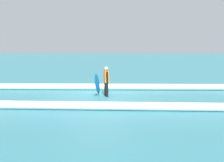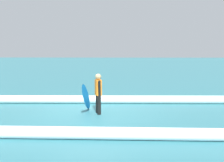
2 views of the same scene
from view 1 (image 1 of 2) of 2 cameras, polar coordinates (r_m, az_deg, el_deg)
name	(u,v)px [view 1 (image 1 of 2)]	position (r m, az deg, el deg)	size (l,w,h in m)	color
ground_plane	(99,97)	(12.66, -2.80, -3.49)	(171.21, 171.21, 0.00)	#2F707B
surfer	(106,80)	(12.62, -1.28, 0.27)	(0.29, 0.62, 1.47)	black
surfboard	(97,84)	(12.56, -3.27, -0.75)	(0.29, 1.77, 1.25)	#268CE5
wave_crest_foreground	(72,87)	(14.77, -8.84, -1.28)	(0.35, 0.35, 18.20)	white
wave_crest_midground	(157,107)	(10.02, 9.90, -5.60)	(0.33, 0.33, 16.30)	white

